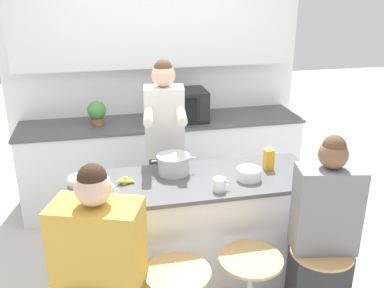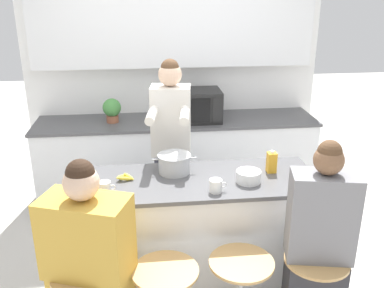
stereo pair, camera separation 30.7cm
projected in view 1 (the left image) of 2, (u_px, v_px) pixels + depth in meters
ground_plane at (194, 285)px, 3.43m from camera, size 16.00×16.00×0.00m
wall_back at (157, 57)px, 4.49m from camera, size 3.13×0.22×2.70m
back_counter at (164, 162)px, 4.59m from camera, size 2.91×0.63×0.94m
kitchen_island at (194, 234)px, 3.26m from camera, size 1.82×0.66×0.94m
bar_stool_rightmost at (318, 282)px, 2.90m from camera, size 0.42×0.42×0.63m
person_cooking at (165, 160)px, 3.62m from camera, size 0.39×0.58×1.72m
person_wrapped_blanket at (101, 277)px, 2.54m from camera, size 0.58×0.44×1.37m
person_seated_near at (322, 245)px, 2.83m from camera, size 0.44×0.33×1.42m
cooking_pot at (173, 164)px, 3.18m from camera, size 0.34×0.25×0.14m
fruit_bowl at (249, 174)px, 3.09m from camera, size 0.18×0.18×0.08m
mixing_bowl_steel at (82, 181)px, 3.01m from camera, size 0.18×0.18×0.06m
coffee_cup_near at (220, 184)px, 2.92m from camera, size 0.12×0.09×0.09m
coffee_cup_far at (109, 193)px, 2.80m from camera, size 0.12×0.08×0.10m
banana_bunch at (125, 180)px, 3.03m from camera, size 0.14×0.10×0.05m
juice_carton at (269, 159)px, 3.25m from camera, size 0.07×0.07×0.17m
microwave at (183, 105)px, 4.38m from camera, size 0.47×0.38×0.32m
potted_plant at (97, 112)px, 4.24m from camera, size 0.19×0.19×0.25m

